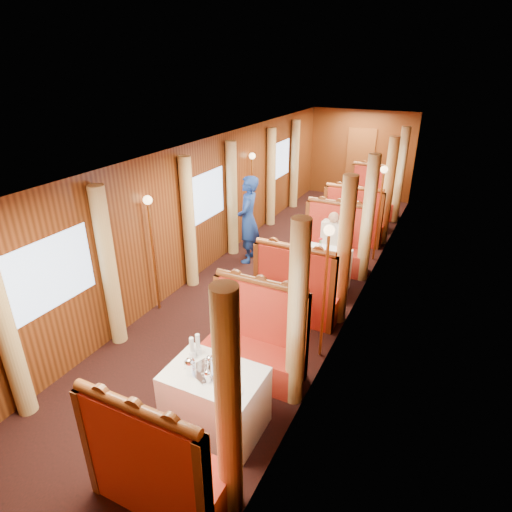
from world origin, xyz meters
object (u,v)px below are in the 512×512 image
Objects in this scene: banquette_near_aft at (256,346)px; banquette_mid_fwd at (297,294)px; table_far at (363,213)px; teapot_right at (208,377)px; rose_vase_far at (366,190)px; passenger at (332,236)px; fruit_plate at (232,390)px; banquette_far_fwd at (353,224)px; banquette_far_aft at (372,199)px; steward at (248,220)px; tea_tray at (204,371)px; banquette_mid_aft at (334,248)px; table_near at (215,400)px; table_mid at (317,271)px; teapot_back at (210,363)px; teapot_left at (190,368)px; banquette_near_fwd at (157,469)px; rose_vase_mid at (320,242)px.

banquette_near_aft is 1.47m from banquette_mid_fwd.
table_far is 7.79× the size of teapot_right.
rose_vase_far is 0.47× the size of passenger.
banquette_mid_fwd is at bearing 96.56° from fruit_plate.
banquette_far_fwd reaches higher than fruit_plate.
banquette_near_aft is 7.00m from banquette_far_aft.
fruit_plate is 0.13× the size of steward.
table_far is 7.04m from tea_tray.
table_near is at bearing -90.00° from banquette_mid_aft.
banquette_mid_aft is 0.38m from passenger.
table_mid is at bearing -90.00° from banquette_far_fwd.
teapot_back is (-0.09, 0.20, 0.00)m from teapot_right.
teapot_right is (0.01, -2.62, 0.38)m from banquette_mid_fwd.
rose_vase_far is at bearing 79.21° from teapot_back.
rose_vase_far is (0.00, 2.52, 0.50)m from banquette_mid_aft.
fruit_plate reaches higher than table_mid.
steward is (-1.66, -2.92, 0.51)m from table_far.
banquette_mid_aft is 1.00× the size of banquette_far_aft.
teapot_left is 0.52× the size of rose_vase_far.
fruit_plate is at bearing -16.20° from tea_tray.
table_near is 1.00× the size of table_far.
teapot_back is (-0.08, -3.43, 0.43)m from table_mid.
tea_tray is 0.19× the size of steward.
table_mid is 0.78× the size of banquette_far_aft.
banquette_near_fwd is 5.33m from passenger.
banquette_mid_aft is 2.49m from table_far.
rose_vase_mid is 0.79m from passenger.
banquette_near_aft is at bearing 13.80° from steward.
teapot_back is 0.19× the size of passenger.
rose_vase_mid is (0.09, 3.47, 0.12)m from teapot_back.
table_far is (0.00, 8.01, -0.05)m from banquette_near_fwd.
teapot_left is 3.66m from rose_vase_mid.
rose_vase_mid is at bearing 88.11° from tea_tray.
banquette_far_fwd is 3.94× the size of tea_tray.
rose_vase_mid reaches higher than table_mid.
teapot_left is at bearing 4.35° from steward.
teapot_back reaches higher than teapot_right.
teapot_back is (0.02, 0.10, 0.05)m from tea_tray.
banquette_near_aft reaches higher than rose_vase_mid.
banquette_mid_aft is 4.69m from fruit_plate.
banquette_near_fwd is at bearing -61.71° from teapot_left.
rose_vase_mid is 1.76m from steward.
banquette_near_fwd is at bearing -88.38° from teapot_right.
tea_tray is at bearing -90.77° from banquette_far_aft.
fruit_plate is (0.39, -0.22, -0.04)m from teapot_back.
table_mid is 0.55m from rose_vase_mid.
table_far is at bearing 90.00° from banquette_mid_aft.
table_near is at bearing 90.00° from banquette_near_fwd.
banquette_near_aft and banquette_far_fwd have the same top height.
rose_vase_mid is at bearing 92.32° from teapot_right.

